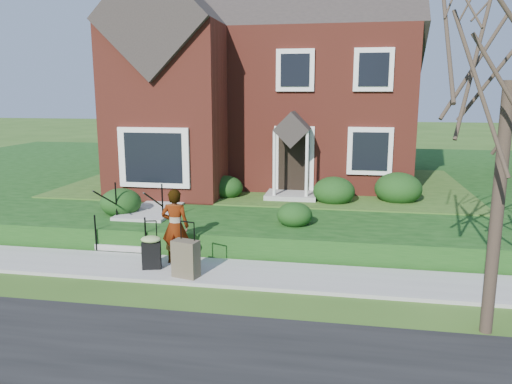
% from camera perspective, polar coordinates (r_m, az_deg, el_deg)
% --- Properties ---
extents(ground, '(120.00, 120.00, 0.00)m').
position_cam_1_polar(ground, '(11.19, -5.19, -9.25)').
color(ground, '#2D5119').
rests_on(ground, ground).
extents(sidewalk, '(60.00, 1.60, 0.08)m').
position_cam_1_polar(sidewalk, '(11.17, -5.19, -9.06)').
color(sidewalk, '#9E9B93').
rests_on(sidewalk, ground).
extents(terrace, '(44.00, 20.00, 0.60)m').
position_cam_1_polar(terrace, '(21.33, 13.16, 1.26)').
color(terrace, '#133A10').
rests_on(terrace, ground).
extents(walkway, '(1.20, 6.00, 0.06)m').
position_cam_1_polar(walkway, '(16.34, -9.09, -0.44)').
color(walkway, '#9E9B93').
rests_on(walkway, terrace).
extents(main_house, '(10.40, 10.20, 9.40)m').
position_cam_1_polar(main_house, '(19.97, 1.45, 15.18)').
color(main_house, maroon).
rests_on(main_house, terrace).
extents(front_steps, '(1.40, 2.02, 1.50)m').
position_cam_1_polar(front_steps, '(13.52, -13.44, -3.77)').
color(front_steps, '#9E9B93').
rests_on(front_steps, ground).
extents(foundation_shrubs, '(9.99, 4.50, 1.01)m').
position_cam_1_polar(foundation_shrubs, '(15.36, 0.13, 0.56)').
color(foundation_shrubs, '#143710').
rests_on(foundation_shrubs, terrace).
extents(woman, '(0.66, 0.46, 1.73)m').
position_cam_1_polar(woman, '(11.47, -9.22, -3.88)').
color(woman, '#999999').
rests_on(woman, sidewalk).
extents(suitcase_black, '(0.53, 0.47, 1.08)m').
position_cam_1_polar(suitcase_black, '(11.32, -11.88, -6.53)').
color(suitcase_black, black).
rests_on(suitcase_black, sidewalk).
extents(suitcase_olive, '(0.61, 0.44, 1.19)m').
position_cam_1_polar(suitcase_olive, '(10.71, -8.02, -7.54)').
color(suitcase_olive, brown).
rests_on(suitcase_olive, sidewalk).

